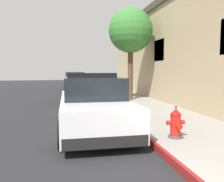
{
  "coord_description": "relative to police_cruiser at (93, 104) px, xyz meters",
  "views": [
    {
      "loc": [
        -1.95,
        -1.46,
        1.78
      ],
      "look_at": [
        -0.31,
        6.98,
        1.0
      ],
      "focal_mm": 37.79,
      "sensor_mm": 36.0,
      "label": 1
    }
  ],
  "objects": [
    {
      "name": "ground_plane",
      "position": [
        -3.41,
        4.48,
        -0.84
      ],
      "size": [
        28.57,
        60.0,
        0.2
      ],
      "primitive_type": "cube",
      "color": "#232326"
    },
    {
      "name": "sidewalk_pavement",
      "position": [
        2.59,
        4.48,
        -0.66
      ],
      "size": [
        2.81,
        60.0,
        0.17
      ],
      "primitive_type": "cube",
      "color": "gray",
      "rests_on": "ground"
    },
    {
      "name": "fire_hydrant",
      "position": [
        1.75,
        -1.91,
        -0.23
      ],
      "size": [
        0.44,
        0.4,
        0.76
      ],
      "color": "#4C4C51",
      "rests_on": "sidewalk_pavement"
    },
    {
      "name": "parked_car_silver_ahead",
      "position": [
        0.08,
        7.03,
        -0.0
      ],
      "size": [
        1.94,
        4.84,
        1.56
      ],
      "color": "maroon",
      "rests_on": "ground"
    },
    {
      "name": "parked_car_dark_far",
      "position": [
        -0.0,
        14.7,
        -0.0
      ],
      "size": [
        1.94,
        4.84,
        1.56
      ],
      "color": "navy",
      "rests_on": "ground"
    },
    {
      "name": "curb_painted_edge",
      "position": [
        1.14,
        4.48,
        -0.66
      ],
      "size": [
        0.08,
        60.0,
        0.17
      ],
      "primitive_type": "cube",
      "color": "maroon",
      "rests_on": "ground"
    },
    {
      "name": "street_tree",
      "position": [
        2.63,
        5.32,
        3.07
      ],
      "size": [
        2.35,
        2.35,
        4.86
      ],
      "color": "brown",
      "rests_on": "sidewalk_pavement"
    },
    {
      "name": "storefront_building",
      "position": [
        6.73,
        4.71,
        1.98
      ],
      "size": [
        5.72,
        20.38,
        5.43
      ],
      "color": "tan",
      "rests_on": "ground"
    },
    {
      "name": "police_cruiser",
      "position": [
        0.0,
        0.0,
        0.0
      ],
      "size": [
        1.94,
        4.84,
        1.68
      ],
      "color": "white",
      "rests_on": "ground"
    }
  ]
}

